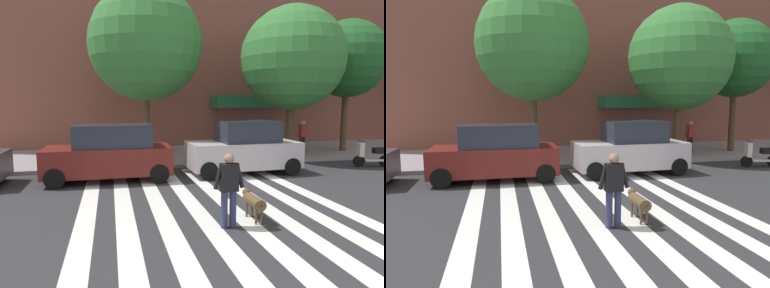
% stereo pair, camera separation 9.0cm
% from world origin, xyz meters
% --- Properties ---
extents(ground_plane, '(160.00, 160.00, 0.00)m').
position_xyz_m(ground_plane, '(0.00, 6.07, 0.00)').
color(ground_plane, '#2B2B2D').
extents(sidewalk_far, '(80.00, 6.00, 0.15)m').
position_xyz_m(sidewalk_far, '(0.00, 15.14, 0.07)').
color(sidewalk_far, gray).
rests_on(sidewalk_far, ground_plane).
extents(crosswalk_stripes, '(6.75, 11.54, 0.01)m').
position_xyz_m(crosswalk_stripes, '(-0.22, 6.07, 0.00)').
color(crosswalk_stripes, silver).
rests_on(crosswalk_stripes, ground_plane).
extents(parked_car_behind_first, '(4.29, 2.00, 1.95)m').
position_xyz_m(parked_car_behind_first, '(-2.79, 10.61, 0.96)').
color(parked_car_behind_first, maroon).
rests_on(parked_car_behind_first, ground_plane).
extents(parked_car_third_in_line, '(4.24, 1.96, 2.01)m').
position_xyz_m(parked_car_third_in_line, '(2.21, 10.61, 0.95)').
color(parked_car_third_in_line, '#BBB1B4').
rests_on(parked_car_third_in_line, ground_plane).
extents(parked_scooter, '(1.62, 0.60, 1.11)m').
position_xyz_m(parked_scooter, '(7.99, 10.48, 0.48)').
color(parked_scooter, black).
rests_on(parked_scooter, ground_plane).
extents(street_tree_nearest, '(5.04, 5.04, 7.65)m').
position_xyz_m(street_tree_nearest, '(-1.12, 14.03, 5.27)').
color(street_tree_nearest, '#4C3823').
rests_on(street_tree_nearest, sidewalk_far).
extents(street_tree_middle, '(4.80, 4.80, 6.99)m').
position_xyz_m(street_tree_middle, '(5.57, 13.12, 4.73)').
color(street_tree_middle, '#4C3823').
rests_on(street_tree_middle, sidewalk_far).
extents(street_tree_further, '(3.96, 3.96, 6.77)m').
position_xyz_m(street_tree_further, '(9.28, 14.04, 4.93)').
color(street_tree_further, '#4C3823').
rests_on(street_tree_further, sidewalk_far).
extents(pedestrian_dog_walker, '(0.70, 0.24, 1.64)m').
position_xyz_m(pedestrian_dog_walker, '(-0.30, 5.35, 0.93)').
color(pedestrian_dog_walker, '#282D4C').
rests_on(pedestrian_dog_walker, ground_plane).
extents(dog_on_leash, '(0.27, 1.14, 0.65)m').
position_xyz_m(dog_on_leash, '(0.43, 5.68, 0.44)').
color(dog_on_leash, brown).
rests_on(dog_on_leash, ground_plane).
extents(pedestrian_bystander, '(0.71, 0.31, 1.64)m').
position_xyz_m(pedestrian_bystander, '(6.77, 13.89, 1.08)').
color(pedestrian_bystander, black).
rests_on(pedestrian_bystander, sidewalk_far).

